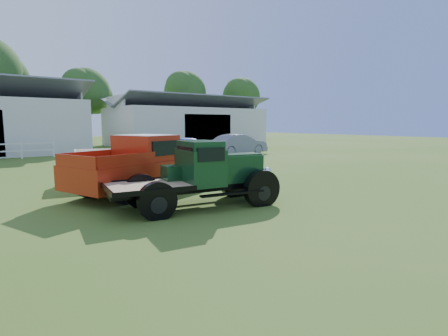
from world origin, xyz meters
TOP-DOWN VIEW (x-y plane):
  - ground at (0.00, 0.00)m, footprint 120.00×120.00m
  - shed_right at (14.00, 27.00)m, footprint 16.80×9.20m
  - tree_c at (5.00, 33.00)m, footprint 5.40×5.40m
  - tree_d at (18.00, 34.00)m, footprint 6.00×6.00m
  - tree_e at (26.00, 32.00)m, footprint 5.70×5.70m
  - vintage_flatbed at (-0.76, 1.18)m, footprint 5.00×2.56m
  - red_pickup at (-1.10, 4.10)m, footprint 5.92×3.89m
  - white_pickup at (-0.42, 6.67)m, footprint 5.03×2.83m
  - misc_car_blue at (5.57, 12.43)m, footprint 4.85×2.43m
  - misc_car_grey at (10.81, 13.67)m, footprint 4.80×1.86m

SIDE VIEW (x-z plane):
  - ground at x=0.00m, z-range 0.00..0.00m
  - misc_car_grey at x=10.81m, z-range 0.00..1.56m
  - misc_car_blue at x=5.57m, z-range 0.00..1.59m
  - white_pickup at x=-0.42m, z-range 0.00..1.74m
  - vintage_flatbed at x=-0.76m, z-range 0.00..1.89m
  - red_pickup at x=-1.10m, z-range 0.00..2.02m
  - shed_right at x=14.00m, z-range 0.00..5.20m
  - tree_c at x=5.00m, z-range 0.00..9.00m
  - tree_e at x=26.00m, z-range 0.00..9.50m
  - tree_d at x=18.00m, z-range 0.00..10.00m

